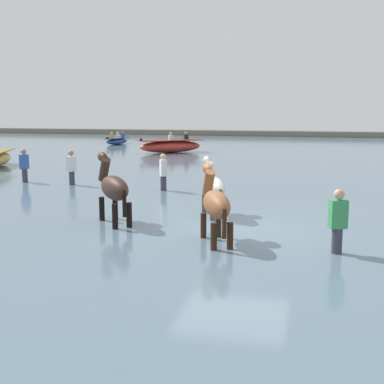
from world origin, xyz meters
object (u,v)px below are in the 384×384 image
(horse_lead_chestnut, at_px, (216,206))
(person_onlooker_left, at_px, (25,169))
(person_onlooker_right, at_px, (163,176))
(person_wading_close, at_px, (337,229))
(horse_flank_pinto, at_px, (213,188))
(horse_trailing_dark_bay, at_px, (113,189))
(boat_far_inshore, at_px, (171,146))
(boat_near_starboard, at_px, (117,141))
(person_spectator_far, at_px, (72,172))

(horse_lead_chestnut, height_order, person_onlooker_left, horse_lead_chestnut)
(person_onlooker_left, bearing_deg, person_onlooker_right, -6.28)
(horse_lead_chestnut, height_order, person_wading_close, horse_lead_chestnut)
(horse_flank_pinto, xyz_separation_m, person_onlooker_left, (-7.99, 4.13, -0.23))
(horse_lead_chestnut, height_order, horse_trailing_dark_bay, horse_trailing_dark_bay)
(horse_flank_pinto, distance_m, person_wading_close, 4.04)
(boat_far_inshore, bearing_deg, horse_lead_chestnut, -71.39)
(horse_trailing_dark_bay, distance_m, boat_far_inshore, 19.21)
(person_onlooker_left, height_order, person_wading_close, same)
(boat_near_starboard, bearing_deg, person_onlooker_right, -63.84)
(person_wading_close, bearing_deg, horse_flank_pinto, 136.93)
(person_onlooker_left, bearing_deg, person_wading_close, -32.17)
(person_onlooker_left, bearing_deg, boat_far_inshore, 82.16)
(horse_lead_chestnut, distance_m, person_onlooker_right, 6.72)
(horse_trailing_dark_bay, relative_size, horse_flank_pinto, 1.10)
(horse_flank_pinto, xyz_separation_m, person_onlooker_right, (-2.40, 3.51, -0.23))
(horse_lead_chestnut, distance_m, boat_near_starboard, 28.65)
(horse_lead_chestnut, bearing_deg, horse_flank_pinto, 102.17)
(horse_trailing_dark_bay, bearing_deg, horse_flank_pinto, 32.65)
(boat_far_inshore, relative_size, boat_near_starboard, 1.57)
(boat_far_inshore, bearing_deg, horse_trailing_dark_bay, -77.96)
(horse_flank_pinto, height_order, person_spectator_far, horse_flank_pinto)
(boat_far_inshore, relative_size, person_onlooker_right, 2.43)
(boat_near_starboard, distance_m, person_onlooker_left, 19.50)
(horse_lead_chestnut, bearing_deg, boat_near_starboard, 116.13)
(person_spectator_far, xyz_separation_m, person_wading_close, (8.91, -6.67, 0.00))
(horse_trailing_dark_bay, xyz_separation_m, person_spectator_far, (-3.81, 5.30, -0.34))
(horse_lead_chestnut, distance_m, person_wading_close, 2.43)
(horse_trailing_dark_bay, height_order, person_onlooker_right, horse_trailing_dark_bay)
(boat_near_starboard, bearing_deg, horse_trailing_dark_bay, -68.03)
(person_wading_close, bearing_deg, horse_trailing_dark_bay, 164.97)
(horse_flank_pinto, distance_m, person_onlooker_right, 4.26)
(horse_trailing_dark_bay, bearing_deg, boat_near_starboard, 111.97)
(person_onlooker_right, distance_m, person_onlooker_left, 5.62)
(horse_flank_pinto, bearing_deg, boat_far_inshore, 109.50)
(horse_lead_chestnut, distance_m, person_spectator_far, 9.16)
(person_spectator_far, distance_m, person_wading_close, 11.13)
(horse_lead_chestnut, xyz_separation_m, person_spectator_far, (-6.51, 6.44, -0.28))
(boat_far_inshore, relative_size, person_onlooker_left, 2.43)
(horse_trailing_dark_bay, distance_m, person_onlooker_right, 4.91)
(horse_lead_chestnut, bearing_deg, person_onlooker_right, 116.04)
(horse_trailing_dark_bay, xyz_separation_m, boat_far_inshore, (-4.01, 18.78, -0.42))
(horse_flank_pinto, xyz_separation_m, boat_near_starboard, (-12.07, 23.20, -0.45))
(horse_trailing_dark_bay, bearing_deg, person_onlooker_left, 136.65)
(horse_trailing_dark_bay, bearing_deg, boat_far_inshore, 102.04)
(horse_trailing_dark_bay, xyz_separation_m, horse_flank_pinto, (2.16, 1.38, -0.11))
(boat_far_inshore, xyz_separation_m, person_onlooker_right, (3.76, -13.89, 0.08))
(horse_lead_chestnut, distance_m, horse_flank_pinto, 2.58)
(horse_trailing_dark_bay, xyz_separation_m, person_onlooker_right, (-0.25, 4.89, -0.34))
(boat_near_starboard, xyz_separation_m, person_wading_close, (15.02, -25.95, 0.21))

